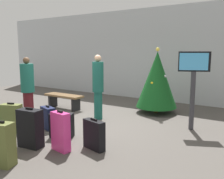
# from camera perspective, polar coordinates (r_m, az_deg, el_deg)

# --- Properties ---
(ground_plane) EXTENTS (16.00, 16.00, 0.00)m
(ground_plane) POSITION_cam_1_polar(r_m,az_deg,el_deg) (6.82, -7.19, -7.53)
(ground_plane) COLOR #514C47
(back_wall) EXTENTS (16.00, 0.20, 3.58)m
(back_wall) POSITION_cam_1_polar(r_m,az_deg,el_deg) (10.00, 8.10, 8.04)
(back_wall) COLOR #B7BCC1
(back_wall) RESTS_ON ground_plane
(holiday_tree) EXTENTS (1.26, 1.26, 2.03)m
(holiday_tree) POSITION_cam_1_polar(r_m,az_deg,el_deg) (7.75, 10.36, 2.29)
(holiday_tree) COLOR #4C3319
(holiday_tree) RESTS_ON ground_plane
(flight_info_kiosk) EXTENTS (0.70, 0.38, 1.91)m
(flight_info_kiosk) POSITION_cam_1_polar(r_m,az_deg,el_deg) (6.24, 18.34, 2.68)
(flight_info_kiosk) COLOR #333338
(flight_info_kiosk) RESTS_ON ground_plane
(waiting_bench) EXTENTS (1.41, 0.44, 0.48)m
(waiting_bench) POSITION_cam_1_polar(r_m,az_deg,el_deg) (8.41, -11.10, -2.00)
(waiting_bench) COLOR brown
(waiting_bench) RESTS_ON ground_plane
(traveller_0) EXTENTS (0.46, 0.46, 1.75)m
(traveller_0) POSITION_cam_1_polar(r_m,az_deg,el_deg) (7.44, -18.96, 0.67)
(traveller_0) COLOR #4C1419
(traveller_0) RESTS_ON ground_plane
(traveller_1) EXTENTS (0.42, 0.42, 1.82)m
(traveller_1) POSITION_cam_1_polar(r_m,az_deg,el_deg) (6.91, -3.26, 0.96)
(traveller_1) COLOR #19594C
(traveller_1) RESTS_ON ground_plane
(suitcase_0) EXTENTS (0.52, 0.32, 0.81)m
(suitcase_0) POSITION_cam_1_polar(r_m,az_deg,el_deg) (5.26, -18.41, -8.52)
(suitcase_0) COLOR black
(suitcase_0) RESTS_ON ground_plane
(suitcase_1) EXTENTS (0.53, 0.39, 0.73)m
(suitcase_1) POSITION_cam_1_polar(r_m,az_deg,el_deg) (6.32, -22.24, -6.24)
(suitcase_1) COLOR #59602D
(suitcase_1) RESTS_ON ground_plane
(suitcase_2) EXTENTS (0.49, 0.33, 0.59)m
(suitcase_2) POSITION_cam_1_polar(r_m,az_deg,el_deg) (6.35, -14.61, -6.40)
(suitcase_2) COLOR #141938
(suitcase_2) RESTS_ON ground_plane
(suitcase_4) EXTENTS (0.53, 0.28, 0.62)m
(suitcase_4) POSITION_cam_1_polar(r_m,az_deg,el_deg) (4.93, -4.19, -10.41)
(suitcase_4) COLOR black
(suitcase_4) RESTS_ON ground_plane
(suitcase_5) EXTENTS (0.57, 0.43, 0.58)m
(suitcase_5) POSITION_cam_1_polar(r_m,az_deg,el_deg) (5.71, -11.56, -8.08)
(suitcase_5) COLOR black
(suitcase_5) RESTS_ON ground_plane
(suitcase_6) EXTENTS (0.42, 0.35, 0.79)m
(suitcase_6) POSITION_cam_1_polar(r_m,az_deg,el_deg) (4.59, -24.04, -11.60)
(suitcase_6) COLOR #59602D
(suitcase_6) RESTS_ON ground_plane
(suitcase_7) EXTENTS (0.43, 0.23, 0.80)m
(suitcase_7) POSITION_cam_1_polar(r_m,az_deg,el_deg) (4.92, -11.82, -9.52)
(suitcase_7) COLOR #E5388C
(suitcase_7) RESTS_ON ground_plane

